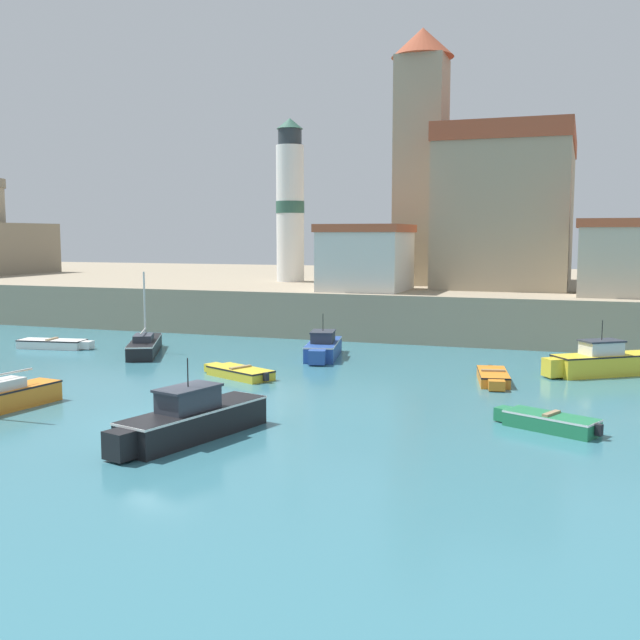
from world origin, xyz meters
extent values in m
plane|color=teal|center=(0.00, 0.00, 0.00)|extent=(200.00, 200.00, 0.00)
cube|color=gray|center=(0.00, 40.87, 1.43)|extent=(120.00, 40.00, 2.86)
cube|color=yellow|center=(-1.26, 8.38, 0.22)|extent=(3.51, 2.60, 0.43)
cube|color=yellow|center=(-3.00, 9.20, 0.22)|extent=(0.87, 0.93, 0.37)
cube|color=black|center=(-1.26, 8.38, 0.39)|extent=(3.54, 2.63, 0.07)
cube|color=#997F5B|center=(-1.26, 8.38, 0.47)|extent=(0.67, 1.12, 0.08)
cube|color=black|center=(0.31, 7.64, 0.27)|extent=(0.27, 0.27, 0.36)
cube|color=#237A4C|center=(12.32, 3.43, 0.27)|extent=(3.17, 2.25, 0.53)
cube|color=#237A4C|center=(10.75, 4.16, 0.27)|extent=(0.69, 0.75, 0.45)
cube|color=white|center=(12.32, 3.43, 0.49)|extent=(3.20, 2.27, 0.07)
cube|color=#997F5B|center=(12.32, 3.43, 0.57)|extent=(0.57, 0.92, 0.08)
cube|color=black|center=(13.78, 2.74, 0.32)|extent=(0.27, 0.27, 0.36)
cube|color=yellow|center=(14.25, 14.52, 0.48)|extent=(4.83, 4.00, 0.96)
cube|color=yellow|center=(11.98, 12.92, 0.48)|extent=(0.98, 1.02, 0.82)
cube|color=black|center=(14.25, 14.52, 0.92)|extent=(4.88, 4.04, 0.07)
cube|color=silver|center=(14.05, 14.38, 1.25)|extent=(2.02, 1.87, 0.59)
cube|color=#2D333D|center=(14.05, 14.38, 1.59)|extent=(2.18, 2.01, 0.08)
cylinder|color=black|center=(14.05, 14.38, 2.08)|extent=(0.04, 0.04, 0.90)
cube|color=black|center=(-9.08, 12.85, 0.38)|extent=(3.72, 5.63, 0.77)
cube|color=black|center=(-10.47, 15.63, 0.38)|extent=(0.93, 0.87, 0.65)
cube|color=white|center=(-9.08, 12.85, 0.73)|extent=(3.75, 5.68, 0.07)
cylinder|color=silver|center=(-9.27, 13.23, 2.59)|extent=(0.10, 0.10, 3.65)
cylinder|color=silver|center=(-8.77, 12.22, 1.32)|extent=(1.20, 2.30, 0.08)
cube|color=#333842|center=(-8.83, 12.35, 0.95)|extent=(1.60, 1.93, 0.36)
cube|color=orange|center=(9.60, 11.02, 0.24)|extent=(1.78, 3.28, 0.48)
cube|color=orange|center=(9.94, 9.22, 0.24)|extent=(0.76, 0.66, 0.41)
cube|color=black|center=(9.60, 11.02, 0.44)|extent=(1.80, 3.32, 0.07)
cube|color=#997F5B|center=(9.60, 11.02, 0.52)|extent=(1.05, 0.39, 0.08)
cube|color=black|center=(9.28, 12.66, 0.29)|extent=(0.23, 0.23, 0.36)
cube|color=black|center=(1.72, -1.22, 0.47)|extent=(2.80, 5.62, 0.94)
cube|color=black|center=(0.93, -4.15, 0.47)|extent=(0.93, 0.83, 0.80)
cube|color=white|center=(1.72, -1.22, 0.90)|extent=(2.83, 5.68, 0.07)
cube|color=#333842|center=(1.65, -1.48, 1.28)|extent=(1.53, 2.12, 0.66)
cube|color=#2D333D|center=(1.65, -1.48, 1.65)|extent=(1.65, 2.29, 0.08)
cylinder|color=black|center=(1.65, -1.48, 2.14)|extent=(0.04, 0.04, 0.90)
cube|color=white|center=(-15.13, 12.81, 0.25)|extent=(3.87, 1.81, 0.50)
cube|color=white|center=(-13.01, 13.13, 0.25)|extent=(0.66, 0.77, 0.42)
cube|color=black|center=(-15.13, 12.81, 0.46)|extent=(3.91, 1.83, 0.07)
cube|color=#997F5B|center=(-15.13, 12.81, 0.54)|extent=(0.36, 1.09, 0.08)
cube|color=black|center=(-17.09, 12.51, 0.30)|extent=(0.23, 0.23, 0.36)
cylinder|color=silver|center=(-6.73, -0.23, 1.33)|extent=(0.43, 2.71, 0.08)
cube|color=#284C9E|center=(0.39, 15.03, 0.41)|extent=(2.42, 4.71, 0.82)
cube|color=#284C9E|center=(0.94, 12.51, 0.41)|extent=(0.95, 0.84, 0.70)
cube|color=white|center=(0.39, 15.03, 0.78)|extent=(2.44, 4.75, 0.07)
cube|color=#333842|center=(0.44, 14.81, 1.08)|extent=(1.43, 1.77, 0.52)
cube|color=#2D333D|center=(0.44, 14.81, 1.38)|extent=(1.54, 1.92, 0.08)
cylinder|color=black|center=(0.44, 14.81, 1.87)|extent=(0.04, 0.04, 0.90)
cube|color=gray|center=(8.00, 33.34, 7.56)|extent=(8.49, 15.17, 9.39)
cube|color=#9E472D|center=(8.00, 33.34, 12.86)|extent=(8.66, 15.47, 1.20)
cube|color=gray|center=(2.09, 31.06, 10.74)|extent=(3.34, 3.34, 15.75)
cone|color=#9E472D|center=(2.09, 31.06, 19.61)|extent=(4.34, 4.34, 2.00)
cylinder|color=silver|center=(-8.00, 31.51, 7.98)|extent=(2.09, 2.09, 10.22)
cylinder|color=#2D5647|center=(-8.00, 31.51, 8.49)|extent=(2.16, 2.16, 0.90)
cylinder|color=#262D33|center=(-8.00, 31.51, 13.69)|extent=(1.78, 1.78, 1.20)
cone|color=#2D5647|center=(-8.00, 31.51, 14.69)|extent=(1.99, 1.99, 0.80)
cube|color=#BCB29E|center=(16.00, 25.08, 4.84)|extent=(6.37, 4.83, 3.95)
cube|color=#B25133|center=(16.00, 25.08, 7.07)|extent=(6.69, 5.07, 0.50)
cube|color=silver|center=(0.00, 24.45, 4.71)|extent=(5.08, 5.48, 3.70)
cube|color=#B25133|center=(0.00, 24.45, 6.81)|extent=(5.34, 5.75, 0.50)
camera|label=1|loc=(13.12, -21.71, 6.37)|focal=42.00mm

